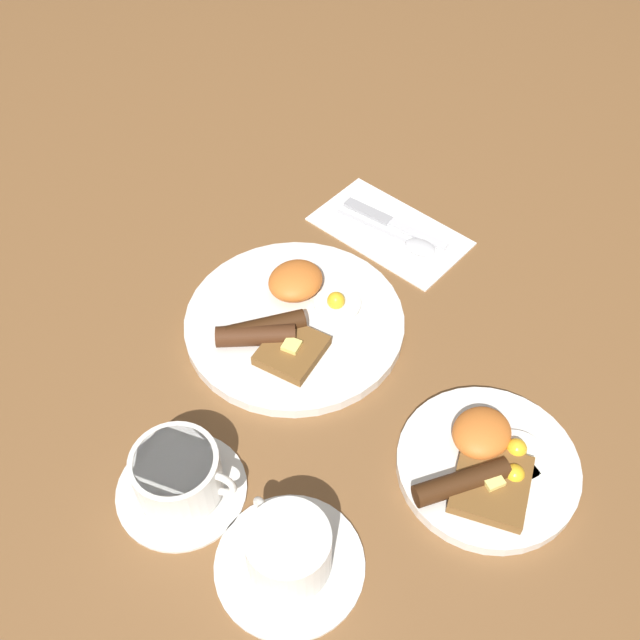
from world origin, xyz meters
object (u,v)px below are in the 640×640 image
at_px(teacup_far, 288,553).
at_px(teacup_near, 179,477).
at_px(breakfast_plate_far, 486,465).
at_px(spoon, 409,242).
at_px(knife, 389,221).
at_px(breakfast_plate_near, 293,320).

bearing_deg(teacup_far, teacup_near, -81.43).
bearing_deg(teacup_near, breakfast_plate_far, 137.58).
bearing_deg(spoon, teacup_near, -91.83).
relative_size(breakfast_plate_far, teacup_near, 1.42).
xyz_separation_m(knife, spoon, (0.02, 0.05, 0.00)).
relative_size(breakfast_plate_near, breakfast_plate_far, 1.40).
xyz_separation_m(teacup_far, spoon, (-0.44, -0.20, -0.02)).
distance_m(teacup_near, knife, 0.49).
relative_size(breakfast_plate_near, teacup_far, 1.83).
height_order(teacup_far, spoon, teacup_far).
bearing_deg(spoon, breakfast_plate_far, -46.99).
xyz_separation_m(breakfast_plate_far, spoon, (-0.22, -0.29, -0.01)).
bearing_deg(breakfast_plate_near, breakfast_plate_far, 89.34).
relative_size(breakfast_plate_far, teacup_far, 1.31).
relative_size(breakfast_plate_far, spoon, 1.24).
xyz_separation_m(breakfast_plate_near, breakfast_plate_far, (0.00, 0.30, 0.00)).
bearing_deg(knife, breakfast_plate_far, -42.86).
height_order(breakfast_plate_near, teacup_far, teacup_far).
xyz_separation_m(breakfast_plate_far, teacup_far, (0.22, -0.08, 0.01)).
height_order(breakfast_plate_far, spoon, breakfast_plate_far).
height_order(teacup_near, teacup_far, teacup_far).
distance_m(teacup_near, teacup_far, 0.14).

